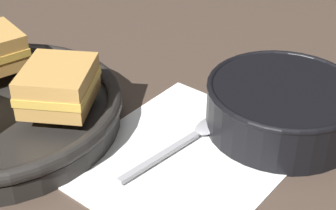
% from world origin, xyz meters
% --- Properties ---
extents(ground_plane, '(4.00, 4.00, 0.00)m').
position_xyz_m(ground_plane, '(0.00, 0.00, 0.00)').
color(ground_plane, '#47382D').
extents(napkin, '(0.26, 0.22, 0.00)m').
position_xyz_m(napkin, '(-0.02, -0.04, 0.00)').
color(napkin, white).
rests_on(napkin, ground_plane).
extents(soup_bowl, '(0.18, 0.18, 0.06)m').
position_xyz_m(soup_bowl, '(0.09, -0.10, 0.03)').
color(soup_bowl, black).
rests_on(soup_bowl, ground_plane).
extents(spoon, '(0.17, 0.05, 0.01)m').
position_xyz_m(spoon, '(0.02, -0.03, 0.01)').
color(spoon, '#9E9EA3').
rests_on(spoon, napkin).
extents(sandwich_near_right, '(0.11, 0.11, 0.05)m').
position_xyz_m(sandwich_near_right, '(-0.07, 0.11, 0.07)').
color(sandwich_near_right, '#C18E47').
rests_on(sandwich_near_right, skillet).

